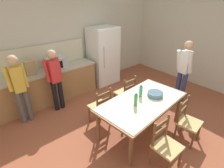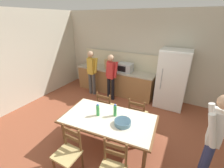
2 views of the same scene
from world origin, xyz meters
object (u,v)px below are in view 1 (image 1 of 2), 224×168
at_px(microwave, 56,63).
at_px(chair_side_far_right, 126,93).
at_px(person_at_counter, 55,78).
at_px(person_by_table, 184,69).
at_px(paper_bag, 30,68).
at_px(serving_bowl, 155,94).
at_px(refrigerator, 104,56).
at_px(bottle_near_centre, 136,100).
at_px(dining_table, 142,104).
at_px(chair_side_near_right, 188,122).
at_px(chair_side_near_left, 166,145).
at_px(person_at_sink, 19,87).
at_px(chair_side_far_left, 101,107).
at_px(bottle_off_centre, 141,91).

height_order(microwave, chair_side_far_right, microwave).
xyz_separation_m(person_at_counter, person_by_table, (2.78, -1.75, 0.05)).
bearing_deg(chair_side_far_right, paper_bag, -44.31).
bearing_deg(serving_bowl, person_by_table, 8.05).
bearing_deg(refrigerator, serving_bowl, -102.06).
xyz_separation_m(paper_bag, bottle_near_centre, (1.14, -2.45, -0.19)).
relative_size(serving_bowl, person_at_counter, 0.20).
distance_m(dining_table, person_by_table, 1.82).
height_order(bottle_near_centre, chair_side_near_right, bottle_near_centre).
bearing_deg(microwave, person_by_table, -42.25).
bearing_deg(chair_side_near_left, refrigerator, 69.35).
bearing_deg(serving_bowl, refrigerator, 77.94).
xyz_separation_m(serving_bowl, person_by_table, (1.45, 0.21, 0.13)).
xyz_separation_m(microwave, serving_bowl, (1.05, -2.48, -0.24)).
distance_m(refrigerator, person_at_sink, 2.70).
relative_size(dining_table, chair_side_far_left, 2.18).
distance_m(chair_side_near_right, chair_side_near_left, 0.85).
bearing_deg(paper_bag, serving_bowl, -55.32).
bearing_deg(person_at_sink, chair_side_near_left, -152.54).
relative_size(refrigerator, microwave, 3.63).
bearing_deg(paper_bag, dining_table, -60.52).
bearing_deg(person_by_table, refrigerator, -64.86).
xyz_separation_m(microwave, person_by_table, (2.50, -2.27, -0.11)).
relative_size(microwave, bottle_near_centre, 1.85).
height_order(refrigerator, microwave, refrigerator).
bearing_deg(chair_side_far_right, person_at_counter, -40.43).
distance_m(chair_side_far_left, chair_side_near_left, 1.60).
xyz_separation_m(bottle_near_centre, chair_side_near_left, (-0.11, -0.82, -0.44)).
distance_m(microwave, chair_side_far_right, 2.01).
xyz_separation_m(refrigerator, dining_table, (-0.86, -2.42, -0.22)).
distance_m(microwave, person_by_table, 3.38).
distance_m(serving_bowl, chair_side_near_left, 1.11).
relative_size(microwave, person_by_table, 0.30).
relative_size(paper_bag, person_by_table, 0.22).
bearing_deg(chair_side_near_left, microwave, 96.12).
bearing_deg(bottle_near_centre, person_at_counter, 111.23).
bearing_deg(serving_bowl, chair_side_near_right, -77.30).
relative_size(bottle_off_centre, chair_side_far_right, 0.30).
bearing_deg(bottle_off_centre, microwave, 109.06).
height_order(bottle_near_centre, chair_side_near_left, bottle_near_centre).
height_order(microwave, dining_table, microwave).
bearing_deg(person_by_table, chair_side_near_right, 38.19).
xyz_separation_m(paper_bag, chair_side_far_right, (1.72, -1.59, -0.64)).
xyz_separation_m(chair_side_near_right, chair_side_far_left, (-1.00, 1.52, 0.00)).
xyz_separation_m(microwave, chair_side_near_left, (0.36, -3.27, -0.61)).
bearing_deg(serving_bowl, chair_side_near_left, -130.86).
xyz_separation_m(paper_bag, chair_side_far_left, (0.87, -1.67, -0.64)).
xyz_separation_m(chair_side_near_right, chair_side_near_left, (-0.85, -0.08, 0.00)).
height_order(microwave, chair_side_far_left, microwave).
xyz_separation_m(microwave, chair_side_near_right, (1.21, -3.19, -0.61)).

